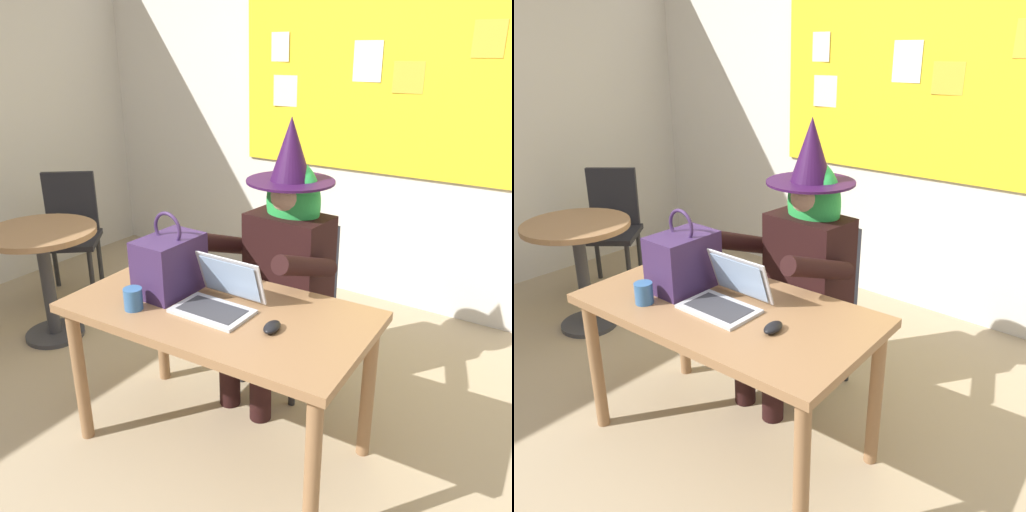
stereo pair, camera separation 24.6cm
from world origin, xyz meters
The scene contains 11 objects.
ground_plane centered at (0.00, 0.00, 0.00)m, with size 24.00×24.00×0.00m, color tan.
wall_back_bulletin centered at (0.00, 2.06, 1.33)m, with size 5.39×2.13×2.63m.
desk_main centered at (-0.05, 0.12, 0.63)m, with size 1.34×0.76×0.72m.
chair_at_desk centered at (-0.08, 0.83, 0.50)m, with size 0.45×0.45×0.90m.
person_costumed centered at (-0.09, 0.70, 0.79)m, with size 0.62×0.70×1.46m.
laptop centered at (-0.05, 0.12, 0.77)m, with size 0.33×0.28×0.21m.
computer_mouse centered at (0.24, 0.08, 0.74)m, with size 0.06×0.10×0.03m, color black.
handbag centered at (-0.33, 0.13, 0.86)m, with size 0.20×0.30×0.38m.
coffee_mug centered at (-0.34, -0.09, 0.77)m, with size 0.08×0.08×0.10m, color #336099.
side_table_round centered at (-1.58, 0.32, 0.53)m, with size 0.67×0.67×0.73m.
chair_spare_by_window centered at (-2.04, 0.87, 0.51)m, with size 0.59×0.59×0.91m.
Camera 1 is at (1.21, -1.47, 1.75)m, focal length 37.22 mm.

